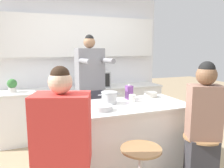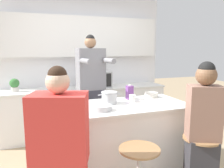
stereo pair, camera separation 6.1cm
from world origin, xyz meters
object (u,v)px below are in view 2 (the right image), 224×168
(coffee_cup_near, at_px, (132,98))
(cooking_pot, at_px, (109,98))
(potted_plant, at_px, (14,85))
(bar_stool_rightmost, at_px, (200,163))
(person_cooking, at_px, (91,96))
(person_seated_near, at_px, (202,136))
(kitchen_island, at_px, (114,140))
(microwave, at_px, (96,79))
(fruit_bowl, at_px, (151,95))
(person_wrapped_blanket, at_px, (61,159))
(juice_carton, at_px, (130,92))

(coffee_cup_near, bearing_deg, cooking_pot, 174.12)
(cooking_pot, xyz_separation_m, potted_plant, (-1.20, 1.42, 0.01))
(bar_stool_rightmost, bearing_deg, person_cooking, 120.74)
(person_cooking, bearing_deg, person_seated_near, -66.05)
(person_seated_near, xyz_separation_m, coffee_cup_near, (-0.44, 0.78, 0.26))
(kitchen_island, height_order, cooking_pot, cooking_pot)
(person_seated_near, bearing_deg, microwave, 128.05)
(fruit_bowl, relative_size, potted_plant, 0.84)
(fruit_bowl, height_order, microwave, microwave)
(coffee_cup_near, relative_size, potted_plant, 0.52)
(fruit_bowl, bearing_deg, person_cooking, 147.16)
(kitchen_island, height_order, person_seated_near, person_seated_near)
(kitchen_island, relative_size, coffee_cup_near, 15.78)
(person_wrapped_blanket, height_order, microwave, person_wrapped_blanket)
(microwave, bearing_deg, potted_plant, 178.62)
(fruit_bowl, distance_m, potted_plant, 2.27)
(person_wrapped_blanket, distance_m, cooking_pot, 1.11)
(bar_stool_rightmost, bearing_deg, cooking_pot, 134.17)
(cooking_pot, distance_m, coffee_cup_near, 0.31)
(cooking_pot, xyz_separation_m, microwave, (0.21, 1.39, 0.04))
(person_cooking, relative_size, cooking_pot, 6.16)
(bar_stool_rightmost, xyz_separation_m, microwave, (-0.55, 2.17, 0.65))
(coffee_cup_near, distance_m, juice_carton, 0.17)
(person_cooking, xyz_separation_m, microwave, (0.29, 0.76, 0.14))
(person_wrapped_blanket, relative_size, potted_plant, 6.52)
(bar_stool_rightmost, bearing_deg, person_wrapped_blanket, -179.08)
(microwave, bearing_deg, kitchen_island, -97.16)
(person_cooking, bearing_deg, potted_plant, 139.00)
(person_wrapped_blanket, xyz_separation_m, juice_carton, (1.03, 0.94, 0.32))
(microwave, bearing_deg, person_cooking, -110.88)
(person_seated_near, bearing_deg, kitchen_island, 160.06)
(juice_carton, xyz_separation_m, potted_plant, (-1.53, 1.29, -0.01))
(bar_stool_rightmost, height_order, person_wrapped_blanket, person_wrapped_blanket)
(person_seated_near, distance_m, cooking_pot, 1.14)
(fruit_bowl, bearing_deg, cooking_pot, -168.29)
(microwave, bearing_deg, cooking_pot, -98.79)
(microwave, bearing_deg, fruit_bowl, -69.59)
(bar_stool_rightmost, height_order, fruit_bowl, fruit_bowl)
(potted_plant, bearing_deg, juice_carton, -40.15)
(kitchen_island, height_order, bar_stool_rightmost, kitchen_island)
(kitchen_island, distance_m, bar_stool_rightmost, 1.01)
(cooking_pot, distance_m, potted_plant, 1.86)
(fruit_bowl, height_order, coffee_cup_near, coffee_cup_near)
(potted_plant, bearing_deg, fruit_bowl, -34.30)
(bar_stool_rightmost, xyz_separation_m, potted_plant, (-1.96, 2.21, 0.63))
(fruit_bowl, xyz_separation_m, coffee_cup_near, (-0.37, -0.17, 0.01))
(coffee_cup_near, bearing_deg, bar_stool_rightmost, -58.68)
(microwave, relative_size, potted_plant, 2.34)
(kitchen_island, height_order, microwave, microwave)
(person_wrapped_blanket, distance_m, juice_carton, 1.43)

